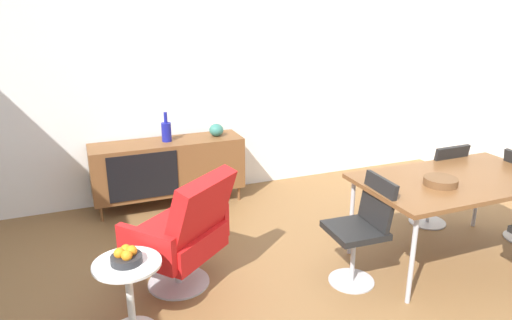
% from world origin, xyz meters
% --- Properties ---
extents(ground_plane, '(8.32, 8.32, 0.00)m').
position_xyz_m(ground_plane, '(0.00, 0.00, 0.00)').
color(ground_plane, brown).
extents(wall_back, '(6.80, 0.12, 2.80)m').
position_xyz_m(wall_back, '(0.00, 2.60, 1.40)').
color(wall_back, white).
rests_on(wall_back, ground_plane).
extents(sideboard, '(1.60, 0.45, 0.72)m').
position_xyz_m(sideboard, '(-0.51, 2.30, 0.44)').
color(sideboard, brown).
rests_on(sideboard, ground_plane).
extents(vase_cobalt, '(0.16, 0.16, 0.14)m').
position_xyz_m(vase_cobalt, '(0.05, 2.30, 0.79)').
color(vase_cobalt, '#337266').
rests_on(vase_cobalt, sideboard).
extents(vase_sculptural_dark, '(0.10, 0.10, 0.31)m').
position_xyz_m(vase_sculptural_dark, '(-0.50, 2.30, 0.83)').
color(vase_sculptural_dark, navy).
rests_on(vase_sculptural_dark, sideboard).
extents(dining_table, '(1.60, 0.90, 0.74)m').
position_xyz_m(dining_table, '(1.45, 0.25, 0.70)').
color(dining_table, brown).
rests_on(dining_table, ground_plane).
extents(wooden_bowl_on_table, '(0.26, 0.26, 0.06)m').
position_xyz_m(wooden_bowl_on_table, '(1.22, 0.18, 0.77)').
color(wooden_bowl_on_table, brown).
rests_on(wooden_bowl_on_table, dining_table).
extents(dining_chair_near_window, '(0.44, 0.42, 0.86)m').
position_xyz_m(dining_chair_near_window, '(0.56, 0.24, 0.47)').
color(dining_chair_near_window, black).
rests_on(dining_chair_near_window, ground_plane).
extents(dining_chair_back_right, '(0.41, 0.43, 0.86)m').
position_xyz_m(dining_chair_back_right, '(1.80, 0.81, 0.47)').
color(dining_chair_back_right, black).
rests_on(dining_chair_back_right, ground_plane).
extents(lounge_chair_red, '(0.91, 0.90, 0.95)m').
position_xyz_m(lounge_chair_red, '(-0.73, 0.68, 0.47)').
color(lounge_chair_red, red).
rests_on(lounge_chair_red, ground_plane).
extents(side_table_round, '(0.44, 0.44, 0.52)m').
position_xyz_m(side_table_round, '(-1.19, 0.29, 0.32)').
color(side_table_round, white).
rests_on(side_table_round, ground_plane).
extents(fruit_bowl, '(0.20, 0.20, 0.11)m').
position_xyz_m(fruit_bowl, '(-1.19, 0.29, 0.56)').
color(fruit_bowl, '#262628').
rests_on(fruit_bowl, side_table_round).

